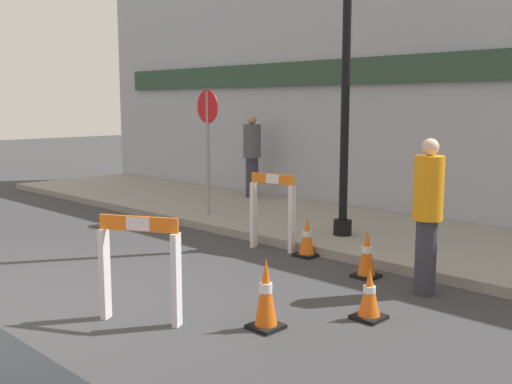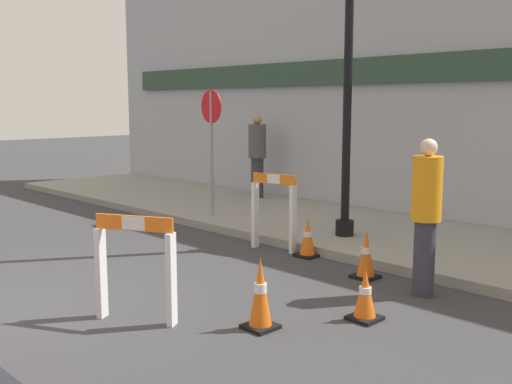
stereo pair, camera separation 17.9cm
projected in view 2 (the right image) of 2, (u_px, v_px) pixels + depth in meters
The scene contains 11 objects.
sidewalk_slab at pixel (338, 227), 10.30m from camera, with size 18.00×3.19×0.14m.
storefront_facade at pixel (397, 72), 11.06m from camera, with size 18.00×0.22×5.50m.
stop_sign at pixel (211, 132), 10.88m from camera, with size 0.60×0.07×2.29m.
barricade_0 at pixel (135, 265), 5.96m from camera, with size 0.81×0.51×1.08m.
barricade_1 at pixel (274, 210), 8.91m from camera, with size 0.73×0.28×1.15m.
traffic_cone_0 at pixel (366, 255), 7.49m from camera, with size 0.30×0.30×0.62m.
traffic_cone_1 at pixel (365, 296), 6.05m from camera, with size 0.30×0.30×0.54m.
traffic_cone_2 at pixel (260, 294), 5.80m from camera, with size 0.30×0.30×0.72m.
traffic_cone_3 at pixel (308, 238), 8.56m from camera, with size 0.30×0.30×0.57m.
person_worker at pixel (426, 212), 6.73m from camera, with size 0.44×0.44×1.80m.
person_pedestrian at pixel (257, 154), 13.04m from camera, with size 0.43×0.43×1.80m.
Camera 2 is at (6.22, -1.98, 2.18)m, focal length 42.00 mm.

